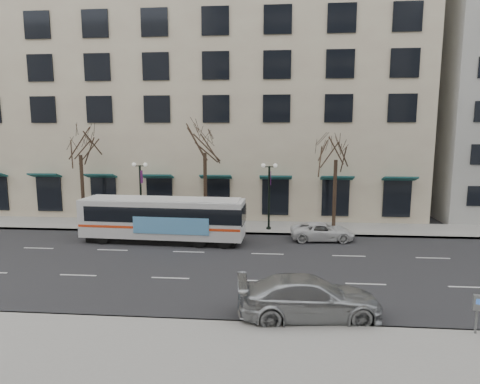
# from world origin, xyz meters

# --- Properties ---
(ground) EXTENTS (160.00, 160.00, 0.00)m
(ground) POSITION_xyz_m (0.00, 0.00, 0.00)
(ground) COLOR black
(ground) RESTS_ON ground
(sidewalk_far) EXTENTS (80.00, 4.00, 0.15)m
(sidewalk_far) POSITION_xyz_m (5.00, 9.00, 0.07)
(sidewalk_far) COLOR gray
(sidewalk_far) RESTS_ON ground
(building_hotel) EXTENTS (40.00, 20.00, 24.00)m
(building_hotel) POSITION_xyz_m (-2.00, 21.00, 12.00)
(building_hotel) COLOR #B9A68D
(building_hotel) RESTS_ON ground
(tree_far_left) EXTENTS (3.60, 3.60, 8.34)m
(tree_far_left) POSITION_xyz_m (-10.00, 8.80, 6.70)
(tree_far_left) COLOR black
(tree_far_left) RESTS_ON ground
(tree_far_mid) EXTENTS (3.60, 3.60, 8.55)m
(tree_far_mid) POSITION_xyz_m (0.00, 8.80, 6.91)
(tree_far_mid) COLOR black
(tree_far_mid) RESTS_ON ground
(tree_far_right) EXTENTS (3.60, 3.60, 8.06)m
(tree_far_right) POSITION_xyz_m (10.00, 8.80, 6.42)
(tree_far_right) COLOR black
(tree_far_right) RESTS_ON ground
(lamp_post_left) EXTENTS (1.22, 0.45, 5.21)m
(lamp_post_left) POSITION_xyz_m (-4.99, 8.20, 2.94)
(lamp_post_left) COLOR black
(lamp_post_left) RESTS_ON ground
(lamp_post_right) EXTENTS (1.22, 0.45, 5.21)m
(lamp_post_right) POSITION_xyz_m (5.01, 8.20, 2.94)
(lamp_post_right) COLOR black
(lamp_post_right) RESTS_ON ground
(city_bus) EXTENTS (11.36, 2.99, 3.05)m
(city_bus) POSITION_xyz_m (-2.18, 4.52, 1.67)
(city_bus) COLOR silver
(city_bus) RESTS_ON ground
(silver_car) EXTENTS (6.10, 3.00, 1.71)m
(silver_car) POSITION_xyz_m (6.83, -6.20, 0.85)
(silver_car) COLOR #A7ABAF
(silver_car) RESTS_ON ground
(white_pickup) EXTENTS (4.55, 2.32, 1.23)m
(white_pickup) POSITION_xyz_m (8.79, 5.86, 0.62)
(white_pickup) COLOR silver
(white_pickup) RESTS_ON ground
(pay_station) EXTENTS (0.36, 0.28, 1.48)m
(pay_station) POSITION_xyz_m (12.87, -7.30, 1.22)
(pay_station) COLOR gray
(pay_station) RESTS_ON sidewalk_near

